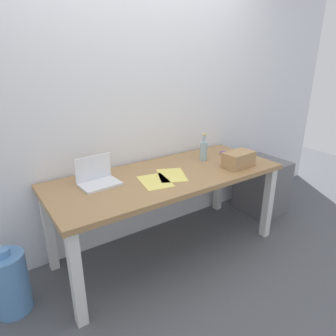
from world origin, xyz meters
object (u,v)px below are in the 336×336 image
at_px(laptop_left, 98,179).
at_px(cardboard_box, 238,159).
at_px(beer_bottle, 204,150).
at_px(water_cooler_jug, 10,283).
at_px(computer_mouse, 225,153).
at_px(filing_cabinet, 261,186).
at_px(desk, 168,184).

height_order(laptop_left, cardboard_box, laptop_left).
relative_size(beer_bottle, water_cooler_jug, 0.51).
xyz_separation_m(laptop_left, beer_bottle, (1.01, -0.02, 0.05)).
bearing_deg(water_cooler_jug, computer_mouse, 1.83).
xyz_separation_m(beer_bottle, filing_cabinet, (0.82, -0.06, -0.54)).
relative_size(desk, laptop_left, 6.49).
relative_size(desk, water_cooler_jug, 4.00).
height_order(laptop_left, filing_cabinet, laptop_left).
distance_m(computer_mouse, cardboard_box, 0.35).
height_order(beer_bottle, water_cooler_jug, beer_bottle).
bearing_deg(cardboard_box, water_cooler_jug, 172.25).
distance_m(water_cooler_jug, filing_cabinet, 2.53).
xyz_separation_m(beer_bottle, water_cooler_jug, (-1.71, -0.05, -0.61)).
distance_m(laptop_left, filing_cabinet, 1.90).
height_order(desk, computer_mouse, computer_mouse).
distance_m(cardboard_box, water_cooler_jug, 1.95).
distance_m(computer_mouse, water_cooler_jug, 2.07).
height_order(desk, laptop_left, laptop_left).
height_order(beer_bottle, cardboard_box, beer_bottle).
bearing_deg(desk, beer_bottle, 11.93).
height_order(laptop_left, water_cooler_jug, laptop_left).
relative_size(desk, cardboard_box, 7.19).
bearing_deg(computer_mouse, cardboard_box, -141.62).
height_order(laptop_left, beer_bottle, beer_bottle).
xyz_separation_m(desk, water_cooler_jug, (-1.25, 0.05, -0.43)).
relative_size(cardboard_box, filing_cabinet, 0.46).
distance_m(desk, computer_mouse, 0.76).
distance_m(laptop_left, water_cooler_jug, 0.90).
bearing_deg(water_cooler_jug, filing_cabinet, -0.15).
distance_m(beer_bottle, filing_cabinet, 0.98).
relative_size(desk, computer_mouse, 19.38).
xyz_separation_m(computer_mouse, cardboard_box, (-0.15, -0.31, 0.05)).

